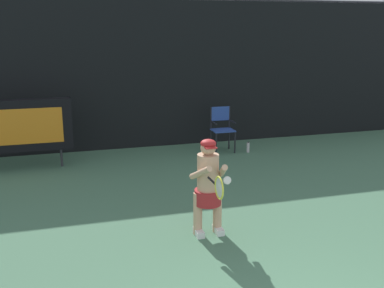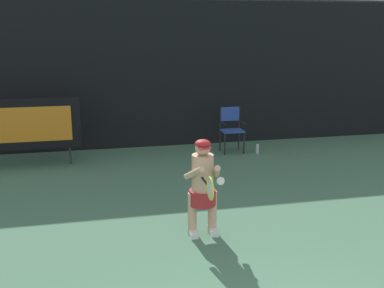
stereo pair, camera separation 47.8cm
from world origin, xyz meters
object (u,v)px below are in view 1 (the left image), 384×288
scoreboard (18,126)px  umpire_chair (222,126)px  water_bottle (248,147)px  tennis_racket (219,187)px  tennis_player (208,184)px

scoreboard → umpire_chair: size_ratio=2.04×
scoreboard → water_bottle: scoreboard is taller
tennis_racket → umpire_chair: bearing=67.1°
umpire_chair → tennis_player: (-1.78, -4.31, 0.14)m
scoreboard → tennis_racket: size_ratio=3.65×
tennis_racket → tennis_player: bearing=83.1°
scoreboard → umpire_chair: 4.63m
water_bottle → tennis_player: bearing=-120.4°
scoreboard → water_bottle: bearing=-0.6°
scoreboard → tennis_racket: scoreboard is taller
scoreboard → tennis_player: bearing=-55.2°
water_bottle → tennis_racket: tennis_racket is taller
scoreboard → umpire_chair: bearing=2.9°
water_bottle → tennis_racket: bearing=-117.6°
umpire_chair → water_bottle: 0.81m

